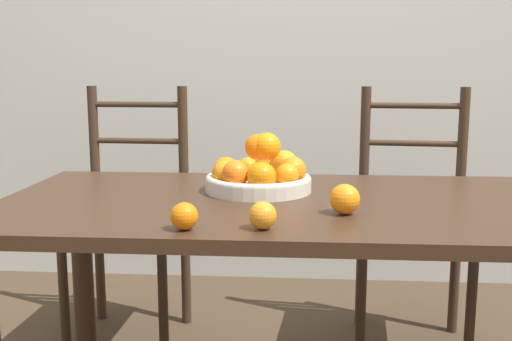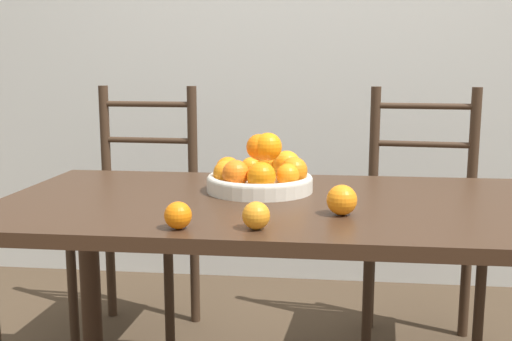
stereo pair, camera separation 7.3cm
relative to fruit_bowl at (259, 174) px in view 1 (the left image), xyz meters
The scene contains 8 objects.
wall_back 1.41m from the fruit_bowl, 84.03° to the left, with size 8.00×0.06×2.60m.
dining_table 0.23m from the fruit_bowl, 38.82° to the right, with size 1.68×0.80×0.73m.
fruit_bowl is the anchor object (origin of this frame).
orange_loose_0 0.42m from the fruit_bowl, 85.17° to the right, with size 0.06×0.06×0.06m.
orange_loose_1 0.46m from the fruit_bowl, 107.60° to the right, with size 0.06×0.06×0.06m.
orange_loose_2 0.35m from the fruit_bowl, 49.08° to the right, with size 0.08×0.08×0.08m.
chair_left 0.85m from the fruit_bowl, 134.38° to the left, with size 0.44×0.42×1.01m.
chair_right 0.85m from the fruit_bowl, 45.65° to the left, with size 0.46×0.44×1.01m.
Camera 1 is at (-0.02, -1.60, 1.08)m, focal length 42.00 mm.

